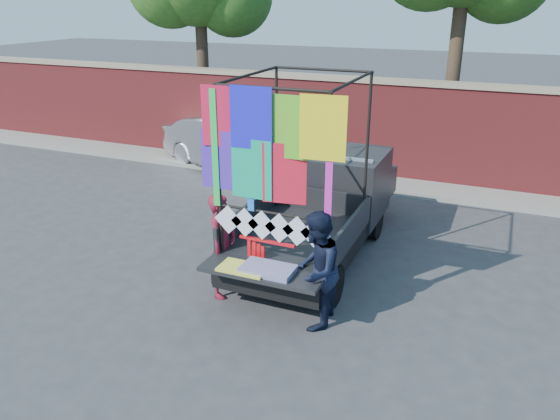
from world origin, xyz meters
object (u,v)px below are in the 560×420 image
at_px(woman, 223,246).
at_px(man, 316,271).
at_px(pickup_truck, 327,202).
at_px(sedan, 233,145).

height_order(woman, man, man).
bearing_deg(man, pickup_truck, -170.25).
relative_size(pickup_truck, sedan, 1.20).
bearing_deg(sedan, man, -121.25).
bearing_deg(woman, sedan, 24.56).
distance_m(pickup_truck, woman, 2.67).
relative_size(woman, man, 0.97).
distance_m(sedan, woman, 6.74).
relative_size(sedan, woman, 2.64).
relative_size(sedan, man, 2.56).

